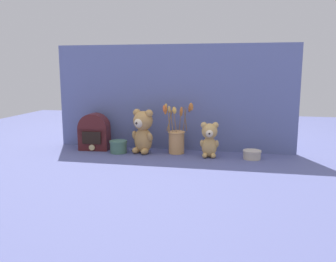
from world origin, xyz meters
TOP-DOWN VIEW (x-y plane):
  - ground_plane at (0.00, 0.00)m, footprint 4.00×4.00m
  - backdrop_wall at (0.00, 0.17)m, footprint 1.51×0.02m
  - teddy_bear_large at (-0.16, 0.03)m, footprint 0.15×0.14m
  - teddy_bear_medium at (0.25, 0.00)m, footprint 0.11×0.11m
  - flower_vase at (0.04, 0.06)m, footprint 0.19×0.11m
  - vintage_radio at (-0.48, 0.05)m, footprint 0.19×0.11m
  - decorative_tin_tall at (-0.31, 0.00)m, footprint 0.11×0.11m
  - decorative_tin_short at (0.49, 0.01)m, footprint 0.10×0.10m

SIDE VIEW (x-z plane):
  - ground_plane at x=0.00m, z-range 0.00..0.00m
  - decorative_tin_short at x=0.49m, z-range 0.00..0.05m
  - decorative_tin_tall at x=-0.31m, z-range 0.00..0.08m
  - flower_vase at x=0.04m, z-range -0.06..0.25m
  - teddy_bear_medium at x=0.25m, z-range 0.00..0.21m
  - vintage_radio at x=-0.48m, z-range -0.01..0.23m
  - teddy_bear_large at x=-0.16m, z-range 0.01..0.28m
  - backdrop_wall at x=0.00m, z-range 0.00..0.66m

